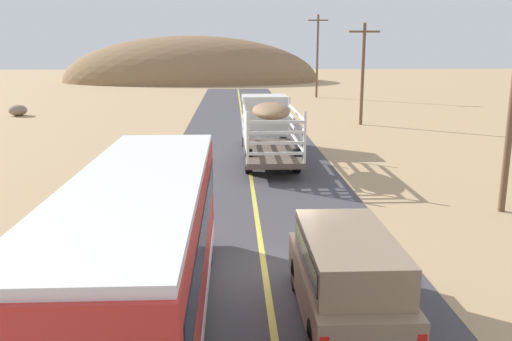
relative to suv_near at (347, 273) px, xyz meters
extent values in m
plane|color=tan|center=(-1.54, 2.49, -1.09)|extent=(240.00, 240.00, 0.00)
cube|color=#423F44|center=(-1.54, 2.49, -1.08)|extent=(8.00, 120.00, 0.02)
cube|color=#D8CC4C|center=(-1.54, 2.49, -1.06)|extent=(0.16, 117.60, 0.00)
cube|color=#8C7259|center=(0.00, 0.08, -0.39)|extent=(1.90, 4.60, 0.90)
cube|color=#8C7259|center=(0.00, -0.07, 0.46)|extent=(1.75, 3.59, 0.80)
cube|color=#192333|center=(0.00, -0.07, 0.48)|extent=(1.79, 3.22, 0.44)
cube|color=red|center=(-0.83, -2.20, -0.21)|extent=(0.16, 0.06, 0.14)
cube|color=red|center=(0.83, -2.20, -0.21)|extent=(0.16, 0.06, 0.14)
cylinder|color=black|center=(-0.82, 1.51, -0.69)|extent=(0.26, 0.76, 0.76)
cylinder|color=black|center=(0.82, 1.51, -0.69)|extent=(0.26, 0.76, 0.76)
cylinder|color=black|center=(-0.82, -1.34, -0.69)|extent=(0.26, 0.76, 0.76)
cylinder|color=black|center=(0.82, -1.34, -0.69)|extent=(0.26, 0.76, 0.76)
cube|color=silver|center=(-0.52, 20.30, 0.73)|extent=(2.50, 2.20, 2.20)
cube|color=#192333|center=(-0.52, 20.30, 1.18)|extent=(2.53, 1.54, 0.70)
cube|color=brown|center=(-0.52, 14.90, -0.37)|extent=(2.50, 6.40, 0.24)
cylinder|color=silver|center=(-1.71, 18.04, 0.85)|extent=(0.12, 0.12, 2.20)
cylinder|color=silver|center=(0.67, 18.04, 0.85)|extent=(0.12, 0.12, 2.20)
cylinder|color=silver|center=(-1.71, 11.76, 0.85)|extent=(0.12, 0.12, 2.20)
cylinder|color=silver|center=(0.67, 11.76, 0.85)|extent=(0.12, 0.12, 2.20)
cube|color=silver|center=(-1.73, 14.90, 0.19)|extent=(0.08, 6.30, 0.12)
cube|color=silver|center=(0.69, 14.90, 0.19)|extent=(0.08, 6.30, 0.12)
cube|color=silver|center=(-0.52, 11.74, 0.19)|extent=(2.40, 0.08, 0.12)
cube|color=silver|center=(-1.73, 14.90, 0.63)|extent=(0.08, 6.30, 0.12)
cube|color=silver|center=(0.69, 14.90, 0.63)|extent=(0.08, 6.30, 0.12)
cube|color=silver|center=(-0.52, 11.74, 0.63)|extent=(2.40, 0.08, 0.12)
cube|color=silver|center=(-1.73, 14.90, 1.07)|extent=(0.08, 6.30, 0.12)
cube|color=silver|center=(0.69, 14.90, 1.07)|extent=(0.08, 6.30, 0.12)
cube|color=silver|center=(-0.52, 11.74, 1.07)|extent=(2.40, 0.08, 0.12)
cube|color=silver|center=(-1.73, 14.90, 1.51)|extent=(0.08, 6.30, 0.12)
cube|color=silver|center=(0.69, 14.90, 1.51)|extent=(0.08, 6.30, 0.12)
cube|color=silver|center=(-0.52, 11.74, 1.51)|extent=(2.40, 0.08, 0.12)
ellipsoid|color=#8C6B4C|center=(-0.52, 14.90, 1.60)|extent=(1.75, 3.84, 0.70)
cylinder|color=black|center=(-1.61, 20.30, -0.52)|extent=(0.32, 1.10, 1.10)
cylinder|color=black|center=(0.57, 20.30, -0.52)|extent=(0.32, 1.10, 1.10)
cylinder|color=black|center=(-1.61, 13.62, -0.52)|extent=(0.32, 1.10, 1.10)
cylinder|color=black|center=(0.57, 13.62, -0.52)|extent=(0.32, 1.10, 1.10)
cube|color=red|center=(-4.16, -0.13, 0.63)|extent=(2.50, 10.00, 2.70)
cube|color=white|center=(-4.16, -0.13, 2.06)|extent=(2.45, 9.80, 0.16)
cube|color=#192333|center=(-4.16, -0.13, 1.11)|extent=(2.54, 9.20, 0.80)
cube|color=silver|center=(-4.16, -0.13, -0.52)|extent=(2.53, 9.80, 0.36)
cylinder|color=black|center=(-5.26, 3.12, -0.57)|extent=(0.30, 1.00, 1.00)
cylinder|color=black|center=(-3.06, 3.12, -0.57)|extent=(0.30, 1.00, 1.00)
cylinder|color=brown|center=(7.07, 28.74, 2.52)|extent=(0.24, 0.24, 7.22)
cube|color=brown|center=(7.07, 28.74, 5.53)|extent=(2.20, 0.14, 0.14)
cylinder|color=brown|center=(7.07, 50.01, 3.37)|extent=(0.24, 0.24, 8.92)
cube|color=brown|center=(7.07, 50.01, 7.23)|extent=(2.20, 0.14, 0.14)
ellipsoid|color=#84705B|center=(-19.99, 35.02, -0.64)|extent=(1.43, 1.58, 0.90)
ellipsoid|color=olive|center=(-8.86, 78.55, -1.09)|extent=(40.86, 24.75, 14.38)
camera|label=1|loc=(-2.33, -10.29, 4.59)|focal=37.95mm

